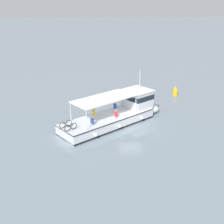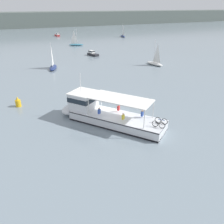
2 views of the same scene
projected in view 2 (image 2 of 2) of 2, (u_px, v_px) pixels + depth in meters
name	position (u px, v px, depth m)	size (l,w,h in m)	color
ground_plane	(112.00, 115.00, 28.00)	(400.00, 400.00, 0.00)	gray
distant_shoreline	(13.00, 20.00, 139.62)	(400.00, 28.00, 8.58)	#515B56
ferry_main	(104.00, 113.00, 26.01)	(9.95, 12.11, 5.32)	silver
motorboat_off_stern	(92.00, 53.00, 61.05)	(2.24, 3.82, 1.26)	#232328
sailboat_mid_channel	(53.00, 66.00, 48.03)	(2.94, 4.99, 5.40)	navy
motorboat_horizon_west	(57.00, 35.00, 99.88)	(1.60, 3.70, 1.26)	maroon
sailboat_far_left	(76.00, 44.00, 76.07)	(4.96, 3.18, 5.40)	teal
sailboat_outer_anchorage	(123.00, 36.00, 97.32)	(2.34, 4.98, 5.40)	navy
sailboat_off_bow	(155.00, 63.00, 51.17)	(2.05, 4.95, 5.40)	white
channel_buoy	(18.00, 102.00, 30.06)	(0.70, 0.70, 1.40)	gold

